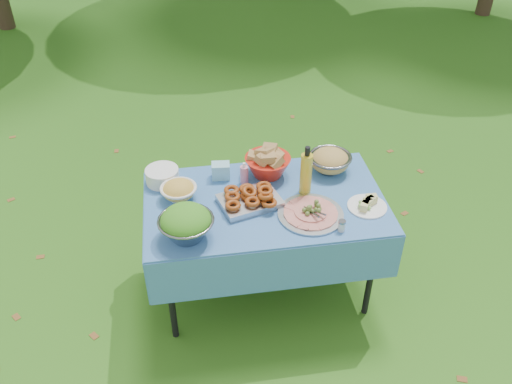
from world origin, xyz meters
TOP-DOWN VIEW (x-y plane):
  - ground at (0.00, 0.00)m, footprint 80.00×80.00m
  - picnic_table at (0.00, 0.00)m, footprint 1.46×0.86m
  - salad_bowl at (-0.49, -0.26)m, footprint 0.40×0.40m
  - pasta_bowl_white at (-0.52, 0.11)m, footprint 0.28×0.28m
  - plate_stack at (-0.61, 0.29)m, footprint 0.22×0.22m
  - wipes_box at (-0.24, 0.28)m, footprint 0.12×0.09m
  - sanitizer_bottle at (-0.10, 0.21)m, footprint 0.06×0.06m
  - bread_bowl at (0.06, 0.27)m, footprint 0.33×0.33m
  - pasta_bowl_steel at (0.47, 0.26)m, footprint 0.36×0.36m
  - fried_tray at (-0.10, -0.02)m, footprint 0.41×0.33m
  - charcuterie_platter at (0.24, -0.18)m, footprint 0.51×0.51m
  - oil_bottle at (0.26, 0.05)m, footprint 0.09×0.09m
  - cheese_plate at (0.59, -0.16)m, footprint 0.27×0.27m
  - shaker at (0.38, -0.34)m, footprint 0.05×0.05m

SIDE VIEW (x-z plane):
  - ground at x=0.00m, z-range 0.00..0.00m
  - picnic_table at x=0.00m, z-range 0.00..0.76m
  - cheese_plate at x=0.59m, z-range 0.76..0.83m
  - shaker at x=0.38m, z-range 0.76..0.83m
  - fried_tray at x=-0.10m, z-range 0.76..0.84m
  - charcuterie_platter at x=0.24m, z-range 0.76..0.85m
  - plate_stack at x=-0.61m, z-range 0.76..0.86m
  - wipes_box at x=-0.24m, z-range 0.76..0.87m
  - pasta_bowl_white at x=-0.52m, z-range 0.76..0.88m
  - pasta_bowl_steel at x=0.47m, z-range 0.76..0.91m
  - sanitizer_bottle at x=-0.10m, z-range 0.76..0.91m
  - bread_bowl at x=0.06m, z-range 0.76..0.96m
  - salad_bowl at x=-0.49m, z-range 0.76..0.96m
  - oil_bottle at x=0.26m, z-range 0.76..1.09m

